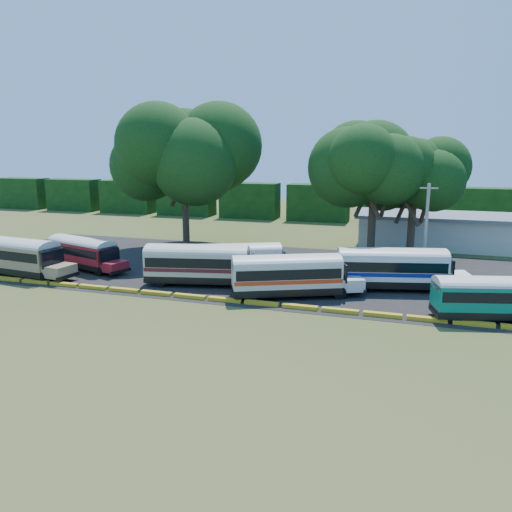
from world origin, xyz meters
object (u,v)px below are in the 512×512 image
(bus_cream_west, at_px, (200,262))
(bus_teal, at_px, (495,295))
(bus_beige, at_px, (17,254))
(bus_red, at_px, (84,251))
(bus_white_red, at_px, (289,273))
(tree_west, at_px, (184,153))

(bus_cream_west, relative_size, bus_teal, 1.16)
(bus_beige, height_order, bus_cream_west, same)
(bus_teal, bearing_deg, bus_red, 159.07)
(bus_white_red, xyz_separation_m, bus_teal, (14.91, -1.11, -0.19))
(bus_beige, bearing_deg, tree_west, 66.77)
(bus_red, bearing_deg, bus_white_red, 9.05)
(bus_white_red, distance_m, bus_teal, 14.95)
(bus_red, bearing_deg, bus_teal, 10.68)
(bus_teal, bearing_deg, bus_cream_west, 160.00)
(bus_cream_west, relative_size, tree_west, 0.69)
(bus_cream_west, height_order, tree_west, tree_west)
(bus_teal, xyz_separation_m, tree_west, (-31.33, 16.65, 9.48))
(bus_beige, relative_size, bus_cream_west, 0.99)
(bus_teal, bearing_deg, bus_beige, 165.63)
(bus_cream_west, bearing_deg, bus_red, 159.63)
(bus_beige, bearing_deg, bus_red, 51.45)
(bus_white_red, height_order, tree_west, tree_west)
(bus_beige, distance_m, bus_cream_west, 17.76)
(bus_cream_west, distance_m, bus_white_red, 8.36)
(bus_red, distance_m, tree_west, 16.44)
(bus_beige, bearing_deg, bus_cream_west, 13.76)
(bus_red, relative_size, bus_teal, 1.02)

